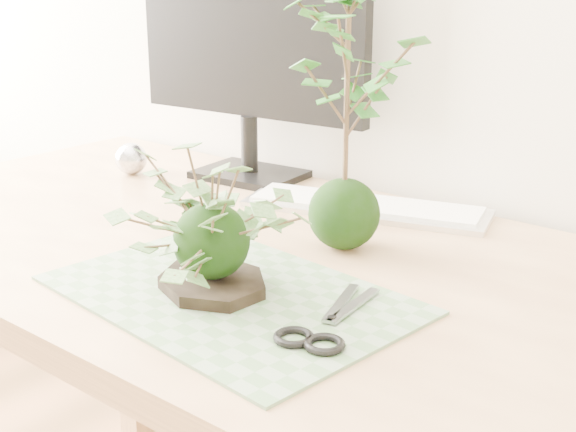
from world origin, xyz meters
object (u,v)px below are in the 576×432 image
object	(u,v)px
desk	(301,323)
ivy_kokedama	(210,206)
monitor	(251,46)
maple_kokedama	(348,35)
keyboard	(366,207)

from	to	relation	value
desk	ivy_kokedama	size ratio (longest dim) A/B	4.91
ivy_kokedama	monitor	size ratio (longest dim) A/B	0.70
ivy_kokedama	monitor	distance (m)	0.54
monitor	maple_kokedama	bearing A→B (deg)	-35.31
desk	ivy_kokedama	distance (m)	0.24
ivy_kokedama	maple_kokedama	size ratio (longest dim) A/B	0.78
maple_kokedama	keyboard	world-z (taller)	maple_kokedama
desk	monitor	xyz separation A→B (m)	(-0.34, 0.28, 0.33)
ivy_kokedama	maple_kokedama	xyz separation A→B (m)	(0.03, 0.23, 0.18)
maple_kokedama	keyboard	size ratio (longest dim) A/B	1.02
desk	maple_kokedama	distance (m)	0.39
desk	keyboard	size ratio (longest dim) A/B	3.90
maple_kokedama	keyboard	xyz separation A→B (m)	(-0.07, 0.16, -0.29)
keyboard	maple_kokedama	bearing A→B (deg)	-82.92
desk	ivy_kokedama	xyz separation A→B (m)	(-0.02, -0.14, 0.20)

